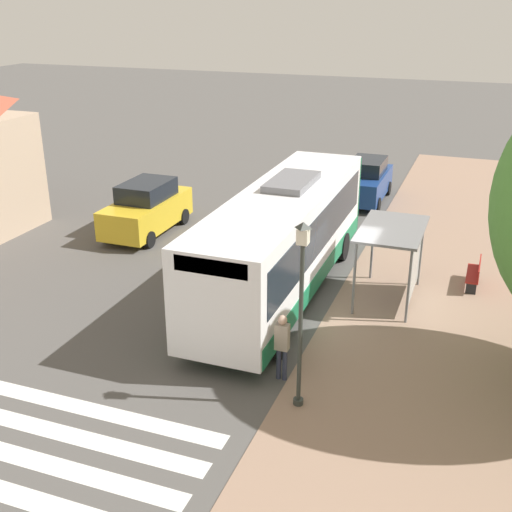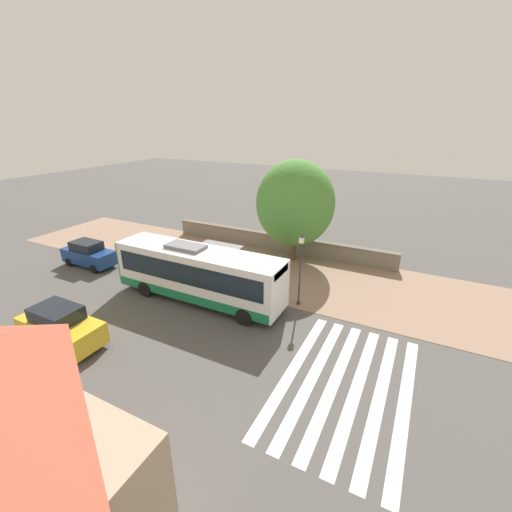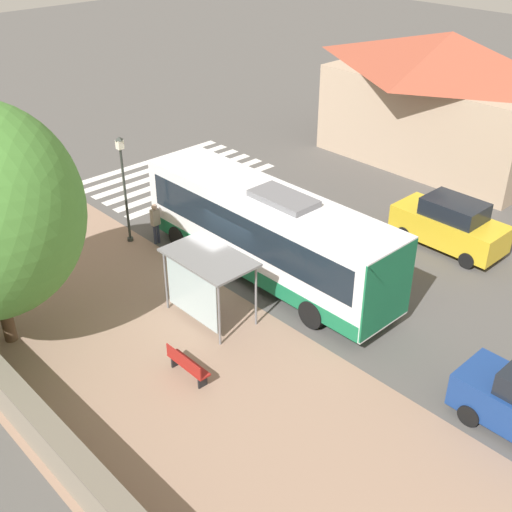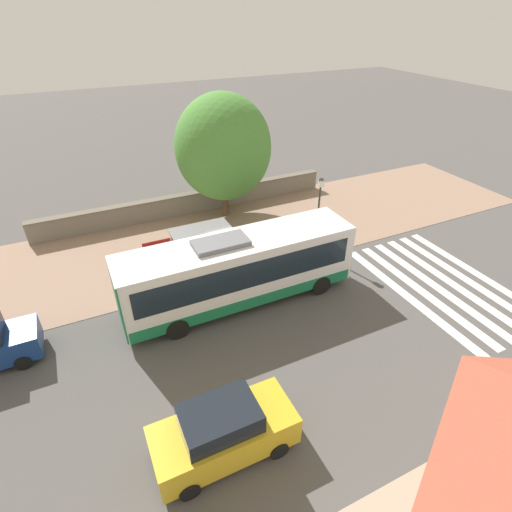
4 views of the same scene
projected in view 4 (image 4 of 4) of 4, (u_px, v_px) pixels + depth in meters
The scene contains 11 objects.
ground_plane at pixel (239, 278), 21.01m from camera, with size 120.00×120.00×0.00m, color #514F4C.
sidewalk_plaza at pixel (210, 239), 24.43m from camera, with size 9.00×44.00×0.02m.
crosswalk_stripes at pixel (443, 284), 20.54m from camera, with size 9.00×5.25×0.01m.
stone_wall at pixel (189, 203), 27.13m from camera, with size 0.60×20.00×1.41m.
bus at pixel (239, 269), 18.43m from camera, with size 2.64×10.98×3.57m.
bus_shelter at pixel (201, 236), 20.71m from camera, with size 1.88×3.11×2.39m.
pedestrian at pixel (309, 245), 21.80m from camera, with size 0.34×0.24×1.77m.
bench at pixel (158, 248), 22.64m from camera, with size 0.40×1.62×0.88m.
street_lamp_near at pixel (318, 210), 21.79m from camera, with size 0.28×0.28×4.53m.
shade_tree at pixel (223, 148), 24.66m from camera, with size 5.98×5.98×7.93m.
parked_car_far_lane at pixel (223, 432), 12.40m from camera, with size 2.01×4.51×2.08m.
Camera 4 is at (15.81, -6.51, 12.30)m, focal length 28.00 mm.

